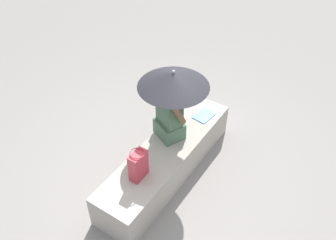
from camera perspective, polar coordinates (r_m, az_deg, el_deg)
name	(u,v)px	position (r m, az deg, el deg)	size (l,w,h in m)	color
ground_plane	(167,172)	(4.84, -0.20, -8.06)	(14.00, 14.00, 0.00)	gray
stone_bench	(167,160)	(4.67, -0.21, -6.25)	(2.25, 0.57, 0.45)	#A8A093
person_seated	(169,111)	(4.41, 0.22, 1.33)	(0.40, 0.51, 0.90)	#47664C
parasol	(174,80)	(4.11, 0.86, 6.28)	(0.83, 0.83, 0.99)	#B7B7BC
handbag_black	(138,165)	(4.08, -4.62, -6.97)	(0.22, 0.17, 0.38)	#B2333D
magazine	(204,115)	(4.97, 5.61, 0.70)	(0.28, 0.20, 0.01)	#339ED1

